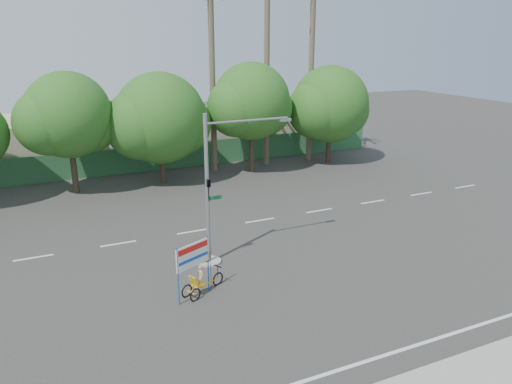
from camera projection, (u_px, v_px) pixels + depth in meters
name	position (u px, v px, depth m)	size (l,w,h in m)	color
ground	(298.00, 289.00, 20.96)	(120.00, 120.00, 0.00)	#33302D
fence	(164.00, 157.00, 39.26)	(38.00, 0.08, 2.00)	#336B3D
building_left	(22.00, 145.00, 38.86)	(12.00, 8.00, 4.00)	beige
building_right	(236.00, 130.00, 46.12)	(14.00, 8.00, 3.60)	beige
tree_left	(68.00, 118.00, 32.19)	(6.66, 5.60, 8.07)	#473828
tree_center	(159.00, 121.00, 34.77)	(7.62, 6.40, 7.85)	#473828
tree_right	(251.00, 104.00, 37.34)	(6.90, 5.80, 8.36)	#473828
tree_far_right	(330.00, 107.00, 40.32)	(7.38, 6.20, 7.94)	#473828
palm_tall	(267.00, 31.00, 37.88)	(3.73, 3.79, 17.45)	#70604C
palm_mid	(312.00, 45.00, 39.80)	(3.73, 3.79, 15.45)	#70604C
palm_short	(212.00, 54.00, 36.56)	(3.73, 3.79, 14.45)	#70604C
traffic_signal	(214.00, 203.00, 22.64)	(4.72, 1.10, 7.00)	gray
trike_billboard	(198.00, 273.00, 20.20)	(2.32, 1.22, 2.48)	black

